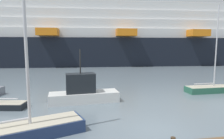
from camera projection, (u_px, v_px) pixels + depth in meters
The scene contains 5 objects.
ground_plane at pixel (154, 130), 11.87m from camera, with size 600.00×600.00×0.00m, color slate.
sailboat_2 at pixel (20, 130), 10.72m from camera, with size 7.27×4.17×10.45m.
sailboat_3 at pixel (210, 88), 21.54m from camera, with size 5.50×1.77×9.46m.
fishing_boat_1 at pixel (83, 92), 17.70m from camera, with size 6.36×2.40×4.83m.
cruise_ship at pixel (119, 38), 55.64m from camera, with size 130.26×25.85×22.92m.
Camera 1 is at (-4.40, -10.76, 5.12)m, focal length 31.17 mm.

